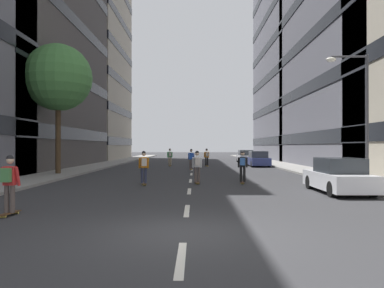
# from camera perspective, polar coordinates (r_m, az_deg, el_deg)

# --- Properties ---
(ground_plane) EXTENTS (165.48, 165.48, 0.00)m
(ground_plane) POSITION_cam_1_polar(r_m,az_deg,el_deg) (36.38, 0.04, -3.50)
(ground_plane) COLOR #333335
(sidewalk_left) EXTENTS (3.06, 75.85, 0.14)m
(sidewalk_left) POSITION_cam_1_polar(r_m,az_deg,el_deg) (40.93, -12.96, -3.03)
(sidewalk_left) COLOR gray
(sidewalk_left) RESTS_ON ground_plane
(sidewalk_right) EXTENTS (3.06, 75.85, 0.14)m
(sidewalk_right) POSITION_cam_1_polar(r_m,az_deg,el_deg) (40.81, 13.16, -3.04)
(sidewalk_right) COLOR gray
(sidewalk_right) RESTS_ON ground_plane
(lane_markings) EXTENTS (0.16, 62.20, 0.01)m
(lane_markings) POSITION_cam_1_polar(r_m,az_deg,el_deg) (36.79, 0.05, -3.45)
(lane_markings) COLOR silver
(lane_markings) RESTS_ON ground_plane
(building_left_far) EXTENTS (17.97, 17.59, 31.56)m
(building_left_far) POSITION_cam_1_polar(r_m,az_deg,el_deg) (60.83, -19.20, 12.88)
(building_left_far) COLOR #B2A893
(building_left_far) RESTS_ON ground_plane
(building_right_far) EXTENTS (17.97, 22.23, 31.87)m
(building_right_far) POSITION_cam_1_polar(r_m,az_deg,el_deg) (60.70, 19.62, 13.06)
(building_right_far) COLOR slate
(building_right_far) RESTS_ON ground_plane
(parked_car_near) EXTENTS (1.82, 4.40, 1.52)m
(parked_car_near) POSITION_cam_1_polar(r_m,az_deg,el_deg) (46.38, 8.18, -1.94)
(parked_car_near) COLOR silver
(parked_car_near) RESTS_ON ground_plane
(parked_car_mid) EXTENTS (1.82, 4.40, 1.52)m
(parked_car_mid) POSITION_cam_1_polar(r_m,az_deg,el_deg) (37.34, 10.07, -2.34)
(parked_car_mid) COLOR navy
(parked_car_mid) RESTS_ON ground_plane
(parked_car_far) EXTENTS (1.82, 4.40, 1.52)m
(parked_car_far) POSITION_cam_1_polar(r_m,az_deg,el_deg) (17.43, 21.50, -4.68)
(parked_car_far) COLOR silver
(parked_car_far) RESTS_ON ground_plane
(street_tree_near) EXTENTS (4.63, 4.63, 8.95)m
(street_tree_near) POSITION_cam_1_polar(r_m,az_deg,el_deg) (27.78, -19.79, 9.50)
(street_tree_near) COLOR #4C3823
(street_tree_near) RESTS_ON sidewalk_left
(streetlamp_right) EXTENTS (2.13, 0.30, 6.50)m
(streetlamp_right) POSITION_cam_1_polar(r_m,az_deg,el_deg) (20.64, 24.27, 5.57)
(streetlamp_right) COLOR #3F3F44
(streetlamp_right) RESTS_ON sidewalk_right
(skater_0) EXTENTS (0.57, 0.92, 1.78)m
(skater_0) POSITION_cam_1_polar(r_m,az_deg,el_deg) (19.59, -7.38, -3.28)
(skater_0) COLOR brown
(skater_0) RESTS_ON ground_plane
(skater_1) EXTENTS (0.54, 0.91, 1.78)m
(skater_1) POSITION_cam_1_polar(r_m,az_deg,el_deg) (31.84, -0.12, -2.18)
(skater_1) COLOR brown
(skater_1) RESTS_ON ground_plane
(skater_2) EXTENTS (0.55, 0.91, 1.78)m
(skater_2) POSITION_cam_1_polar(r_m,az_deg,el_deg) (20.06, 0.79, -3.22)
(skater_2) COLOR brown
(skater_2) RESTS_ON ground_plane
(skater_3) EXTENTS (0.55, 0.92, 1.78)m
(skater_3) POSITION_cam_1_polar(r_m,az_deg,el_deg) (12.13, -26.17, -5.11)
(skater_3) COLOR brown
(skater_3) RESTS_ON ground_plane
(skater_4) EXTENTS (0.56, 0.92, 1.78)m
(skater_4) POSITION_cam_1_polar(r_m,az_deg,el_deg) (37.58, -3.40, -1.85)
(skater_4) COLOR brown
(skater_4) RESTS_ON ground_plane
(skater_5) EXTENTS (0.56, 0.92, 1.78)m
(skater_5) POSITION_cam_1_polar(r_m,az_deg,el_deg) (20.28, 7.75, -3.18)
(skater_5) COLOR brown
(skater_5) RESTS_ON ground_plane
(skater_6) EXTENTS (0.57, 0.92, 1.78)m
(skater_6) POSITION_cam_1_polar(r_m,az_deg,el_deg) (37.01, 2.27, -1.87)
(skater_6) COLOR brown
(skater_6) RESTS_ON ground_plane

